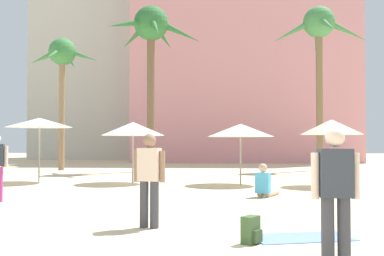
% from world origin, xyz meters
% --- Properties ---
extents(hotel_pink, '(17.38, 8.08, 16.40)m').
position_xyz_m(hotel_pink, '(2.15, 33.23, 8.20)').
color(hotel_pink, pink).
rests_on(hotel_pink, ground).
extents(palm_tree_far_left, '(4.83, 5.24, 8.86)m').
position_xyz_m(palm_tree_far_left, '(-3.43, 19.23, 7.27)').
color(palm_tree_far_left, brown).
rests_on(palm_tree_far_left, ground).
extents(palm_tree_left, '(5.34, 5.35, 9.11)m').
position_xyz_m(palm_tree_left, '(5.77, 20.71, 7.52)').
color(palm_tree_left, brown).
rests_on(palm_tree_left, ground).
extents(palm_tree_center, '(4.00, 3.95, 7.35)m').
position_xyz_m(palm_tree_center, '(-8.53, 19.99, 6.08)').
color(palm_tree_center, '#896B4C').
rests_on(palm_tree_center, ground).
extents(cafe_umbrella_0, '(2.43, 2.43, 2.32)m').
position_xyz_m(cafe_umbrella_0, '(-3.08, 12.13, 2.06)').
color(cafe_umbrella_0, gray).
rests_on(cafe_umbrella_0, ground).
extents(cafe_umbrella_1, '(2.55, 2.55, 2.50)m').
position_xyz_m(cafe_umbrella_1, '(-6.81, 12.35, 2.31)').
color(cafe_umbrella_1, gray).
rests_on(cafe_umbrella_1, ground).
extents(cafe_umbrella_2, '(2.18, 2.18, 2.36)m').
position_xyz_m(cafe_umbrella_2, '(4.17, 11.28, 2.08)').
color(cafe_umbrella_2, gray).
rests_on(cafe_umbrella_2, ground).
extents(cafe_umbrella_3, '(2.47, 2.47, 2.23)m').
position_xyz_m(cafe_umbrella_3, '(0.99, 11.75, 1.99)').
color(cafe_umbrella_3, gray).
rests_on(cafe_umbrella_3, ground).
extents(beach_towel, '(1.74, 1.18, 0.01)m').
position_xyz_m(beach_towel, '(1.54, 2.13, 0.01)').
color(beach_towel, '#6684E0').
rests_on(beach_towel, ground).
extents(backpack, '(0.34, 0.35, 0.42)m').
position_xyz_m(backpack, '(0.70, 1.65, 0.20)').
color(backpack, '#3A552E').
rests_on(backpack, ground).
extents(person_near_left, '(0.78, 1.07, 0.95)m').
position_xyz_m(person_near_left, '(1.51, 7.88, 0.32)').
color(person_near_left, '#D1A889').
rests_on(person_near_left, ground).
extents(person_near_right, '(0.61, 0.30, 1.70)m').
position_xyz_m(person_near_right, '(-1.05, 2.87, 0.93)').
color(person_near_right, '#3D3D42').
rests_on(person_near_right, ground).
extents(person_mid_center, '(0.61, 0.26, 1.73)m').
position_xyz_m(person_mid_center, '(1.64, 0.28, 0.95)').
color(person_mid_center, '#3D3D42').
rests_on(person_mid_center, ground).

